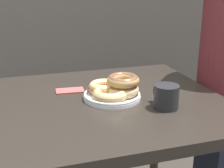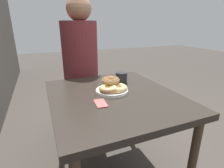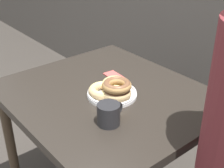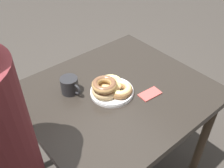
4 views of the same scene
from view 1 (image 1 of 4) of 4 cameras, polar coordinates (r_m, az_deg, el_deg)
The scene contains 4 objects.
dining_table at distance 1.24m, azimuth -1.56°, elevation -6.56°, with size 0.92×0.81×0.72m.
donut_plate at distance 1.20m, azimuth 0.37°, elevation -0.99°, with size 0.24×0.23×0.09m.
coffee_mug at distance 1.13m, azimuth 9.82°, elevation -2.22°, with size 0.09×0.12×0.09m.
napkin at distance 1.30m, azimuth -7.70°, elevation -1.21°, with size 0.12×0.07×0.01m.
Camera 1 is at (-0.30, -0.92, 1.16)m, focal length 50.00 mm.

